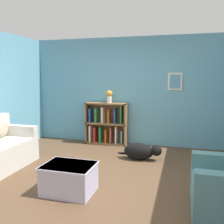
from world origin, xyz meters
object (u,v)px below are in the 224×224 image
Objects in this scene: bookshelf at (106,124)px; coffee_table at (69,178)px; dog at (141,151)px; vase at (109,96)px.

coffee_table is at bearing -84.14° from bookshelf.
bookshelf reaches higher than dog.
dog is at bearing -43.33° from bookshelf.
bookshelf is at bearing 167.72° from vase.
bookshelf is 1.46m from dog.
bookshelf is 1.13× the size of dog.
bookshelf is 0.72m from vase.
coffee_table reaches higher than dog.
bookshelf is 2.72m from coffee_table.
bookshelf reaches higher than coffee_table.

